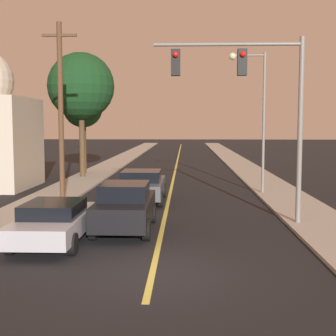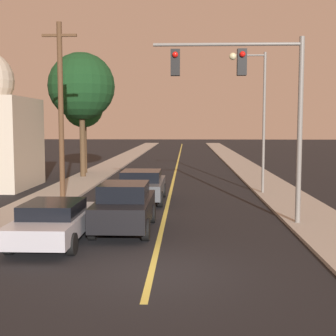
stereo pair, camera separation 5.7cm
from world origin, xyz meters
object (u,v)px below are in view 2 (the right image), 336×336
Objects in this scene: traffic_signal_mast at (253,91)px; tree_left_near at (83,109)px; car_near_lane_front at (125,206)px; tree_left_far at (82,86)px; car_outer_lane_front at (55,220)px; streetlamp_right at (256,103)px; car_near_lane_second at (142,185)px; utility_pole_left at (61,108)px.

traffic_signal_mast reaches higher than tree_left_near.
tree_left_far reaches higher than car_near_lane_front.
traffic_signal_mast is at bearing 23.10° from car_outer_lane_front.
tree_left_near is (-9.61, 16.58, -0.07)m from traffic_signal_mast.
tree_left_near is at bearing 139.29° from streetlamp_right.
traffic_signal_mast is (4.35, -4.83, 3.96)m from car_near_lane_second.
traffic_signal_mast is at bearing -31.93° from utility_pole_left.
car_near_lane_front reaches higher than car_near_lane_second.
car_outer_lane_front is 0.56× the size of utility_pole_left.
tree_left_near is (-5.25, 11.75, 3.89)m from car_near_lane_second.
traffic_signal_mast reaches higher than car_outer_lane_front.
car_near_lane_second is (-0.00, 5.91, -0.06)m from car_near_lane_front.
car_near_lane_second is 0.55× the size of tree_left_far.
car_near_lane_second is 5.16m from utility_pole_left.
tree_left_far reaches higher than streetlamp_right.
tree_left_near is 0.74× the size of tree_left_far.
car_near_lane_second is 0.74× the size of tree_left_near.
utility_pole_left is at bearing -82.55° from tree_left_near.
utility_pole_left is at bearing 121.43° from car_near_lane_front.
car_near_lane_second is 0.63× the size of streetlamp_right.
car_near_lane_front is 7.98m from utility_pole_left.
car_near_lane_second is 7.75m from car_outer_lane_front.
traffic_signal_mast is at bearing -59.91° from tree_left_near.
car_near_lane_front is 5.91m from car_near_lane_second.
tree_left_near is (-1.51, 11.53, 0.34)m from utility_pole_left.
tree_left_far is at bearing 99.74° from car_outer_lane_front.
car_near_lane_front is 0.66× the size of traffic_signal_mast.
tree_left_far is (0.43, -2.37, 1.37)m from tree_left_near.
streetlamp_right is 0.86× the size of tree_left_far.
car_near_lane_front is 5.94m from traffic_signal_mast.
tree_left_near is at bearing 99.81° from car_outer_lane_front.
car_near_lane_second is 7.17m from streetlamp_right.
traffic_signal_mast is (4.35, 1.08, 3.90)m from car_near_lane_front.
tree_left_near is at bearing 120.09° from traffic_signal_mast.
car_near_lane_front is at bearing -72.50° from tree_left_far.
tree_left_near is (-5.25, 17.66, 3.83)m from car_near_lane_front.
tree_left_near is (-3.33, 19.26, 3.99)m from car_outer_lane_front.
car_outer_lane_front is at bearing -80.26° from tree_left_far.
car_near_lane_front is 0.71× the size of tree_left_near.
tree_left_near is (-10.76, 9.26, 0.03)m from streetlamp_right.
traffic_signal_mast is 0.79× the size of tree_left_far.
car_near_lane_front is at bearing -90.00° from car_near_lane_second.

